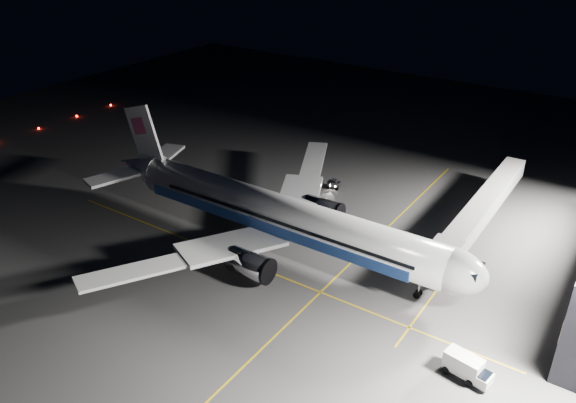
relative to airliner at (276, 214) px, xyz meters
The scene contains 11 objects.
ground 5.27m from the airliner, ahead, with size 200.00×200.00×0.00m, color #4C4C4F.
guide_line_main 12.22m from the airliner, ahead, with size 0.25×80.00×0.01m, color gold.
guide_line_cross 7.99m from the airliner, 79.83° to the right, with size 70.00×0.25×0.01m, color gold.
guide_line_side 25.67m from the airliner, 23.43° to the left, with size 0.25×40.00×0.01m, color gold.
airliner is the anchor object (origin of this frame).
jet_bridge 29.31m from the airliner, 38.04° to the left, with size 3.60×34.40×6.30m.
service_truck 32.73m from the airliner, 17.81° to the right, with size 5.20×2.81×2.52m.
baggage_tug 21.63m from the airliner, 96.97° to the left, with size 2.46×2.13×1.57m.
safety_cone_a 9.82m from the airliner, 34.04° to the left, with size 0.43×0.43×0.64m, color #E95C09.
safety_cone_b 8.22m from the airliner, 37.00° to the left, with size 0.43×0.43×0.64m, color #E95C09.
safety_cone_c 16.27m from the airliner, 115.61° to the left, with size 0.38×0.38×0.57m, color #E95C09.
Camera 1 is at (38.83, -55.80, 42.76)m, focal length 35.00 mm.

